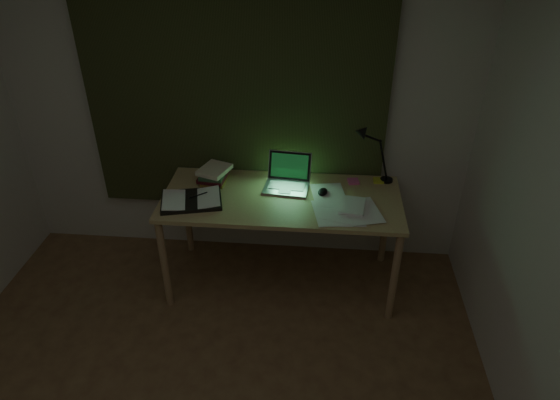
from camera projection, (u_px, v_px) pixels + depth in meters
The scene contains 11 objects.
wall_back at pixel (237, 108), 3.68m from camera, with size 3.50×0.00×2.50m, color silver.
curtain at pixel (234, 83), 3.54m from camera, with size 2.20×0.06×2.00m, color #2F341A.
desk at pixel (281, 241), 3.73m from camera, with size 1.69×0.74×0.77m, color tan, non-canonical shape.
laptop at pixel (286, 175), 3.56m from camera, with size 0.32×0.36×0.23m, color #BBBBC0, non-canonical shape.
open_textbook at pixel (191, 200), 3.46m from camera, with size 0.41×0.29×0.04m, color white, non-canonical shape.
book_stack at pixel (214, 174), 3.68m from camera, with size 0.19×0.23×0.12m, color white, non-canonical shape.
loose_papers at pixel (344, 204), 3.43m from camera, with size 0.37×0.39×0.02m, color white, non-canonical shape.
mouse at pixel (323, 192), 3.55m from camera, with size 0.06×0.10×0.04m, color black.
sticky_yellow at pixel (378, 181), 3.71m from camera, with size 0.08×0.08×0.02m, color #CCD32C.
sticky_pink at pixel (353, 181), 3.70m from camera, with size 0.08×0.08×0.02m, color pink.
desk_lamp at pixel (390, 151), 3.59m from camera, with size 0.33×0.26×0.50m, color black, non-canonical shape.
Camera 1 is at (0.63, -1.44, 2.62)m, focal length 32.00 mm.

